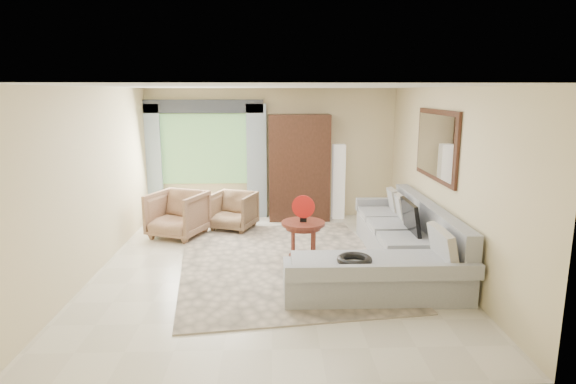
{
  "coord_description": "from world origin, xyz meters",
  "views": [
    {
      "loc": [
        0.02,
        -6.73,
        2.53
      ],
      "look_at": [
        0.25,
        0.35,
        1.05
      ],
      "focal_mm": 30.0,
      "sensor_mm": 36.0,
      "label": 1
    }
  ],
  "objects_px": {
    "sectional_sofa": "(395,251)",
    "armoire": "(299,168)",
    "coffee_table": "(303,242)",
    "armchair_right": "(233,211)",
    "floor_lamp": "(338,182)",
    "tv_screen": "(411,217)",
    "armchair_left": "(178,214)",
    "potted_plant": "(165,211)"
  },
  "relations": [
    {
      "from": "tv_screen",
      "to": "armchair_right",
      "type": "bearing_deg",
      "value": 144.87
    },
    {
      "from": "coffee_table",
      "to": "armchair_right",
      "type": "bearing_deg",
      "value": 122.11
    },
    {
      "from": "armoire",
      "to": "floor_lamp",
      "type": "relative_size",
      "value": 1.4
    },
    {
      "from": "sectional_sofa",
      "to": "armchair_left",
      "type": "distance_m",
      "value": 3.87
    },
    {
      "from": "potted_plant",
      "to": "floor_lamp",
      "type": "bearing_deg",
      "value": 5.65
    },
    {
      "from": "armchair_left",
      "to": "floor_lamp",
      "type": "bearing_deg",
      "value": 44.01
    },
    {
      "from": "armchair_right",
      "to": "potted_plant",
      "type": "relative_size",
      "value": 1.6
    },
    {
      "from": "armchair_left",
      "to": "floor_lamp",
      "type": "relative_size",
      "value": 0.59
    },
    {
      "from": "armchair_right",
      "to": "potted_plant",
      "type": "bearing_deg",
      "value": -177.24
    },
    {
      "from": "coffee_table",
      "to": "floor_lamp",
      "type": "bearing_deg",
      "value": 71.71
    },
    {
      "from": "potted_plant",
      "to": "coffee_table",
      "type": "bearing_deg",
      "value": -42.33
    },
    {
      "from": "tv_screen",
      "to": "armchair_left",
      "type": "height_order",
      "value": "tv_screen"
    },
    {
      "from": "armchair_left",
      "to": "floor_lamp",
      "type": "distance_m",
      "value": 3.27
    },
    {
      "from": "armoire",
      "to": "floor_lamp",
      "type": "xyz_separation_m",
      "value": [
        0.8,
        0.06,
        -0.3
      ]
    },
    {
      "from": "coffee_table",
      "to": "floor_lamp",
      "type": "distance_m",
      "value": 2.84
    },
    {
      "from": "armchair_right",
      "to": "armoire",
      "type": "distance_m",
      "value": 1.62
    },
    {
      "from": "tv_screen",
      "to": "floor_lamp",
      "type": "height_order",
      "value": "floor_lamp"
    },
    {
      "from": "sectional_sofa",
      "to": "coffee_table",
      "type": "relative_size",
      "value": 5.34
    },
    {
      "from": "sectional_sofa",
      "to": "tv_screen",
      "type": "height_order",
      "value": "tv_screen"
    },
    {
      "from": "potted_plant",
      "to": "floor_lamp",
      "type": "xyz_separation_m",
      "value": [
        3.44,
        0.34,
        0.51
      ]
    },
    {
      "from": "sectional_sofa",
      "to": "potted_plant",
      "type": "xyz_separation_m",
      "value": [
        -3.87,
        2.62,
        -0.04
      ]
    },
    {
      "from": "coffee_table",
      "to": "armoire",
      "type": "height_order",
      "value": "armoire"
    },
    {
      "from": "sectional_sofa",
      "to": "armchair_right",
      "type": "height_order",
      "value": "sectional_sofa"
    },
    {
      "from": "sectional_sofa",
      "to": "floor_lamp",
      "type": "bearing_deg",
      "value": 98.33
    },
    {
      "from": "coffee_table",
      "to": "armoire",
      "type": "relative_size",
      "value": 0.31
    },
    {
      "from": "coffee_table",
      "to": "potted_plant",
      "type": "distance_m",
      "value": 3.46
    },
    {
      "from": "armchair_left",
      "to": "potted_plant",
      "type": "bearing_deg",
      "value": 137.91
    },
    {
      "from": "coffee_table",
      "to": "armoire",
      "type": "xyz_separation_m",
      "value": [
        0.08,
        2.61,
        0.71
      ]
    },
    {
      "from": "sectional_sofa",
      "to": "tv_screen",
      "type": "bearing_deg",
      "value": 41.01
    },
    {
      "from": "sectional_sofa",
      "to": "floor_lamp",
      "type": "xyz_separation_m",
      "value": [
        -0.43,
        2.96,
        0.47
      ]
    },
    {
      "from": "coffee_table",
      "to": "armoire",
      "type": "distance_m",
      "value": 2.71
    },
    {
      "from": "armchair_right",
      "to": "potted_plant",
      "type": "xyz_separation_m",
      "value": [
        -1.37,
        0.44,
        -0.11
      ]
    },
    {
      "from": "armoire",
      "to": "armchair_right",
      "type": "bearing_deg",
      "value": -150.63
    },
    {
      "from": "armchair_right",
      "to": "floor_lamp",
      "type": "height_order",
      "value": "floor_lamp"
    },
    {
      "from": "sectional_sofa",
      "to": "armoire",
      "type": "height_order",
      "value": "armoire"
    },
    {
      "from": "tv_screen",
      "to": "potted_plant",
      "type": "distance_m",
      "value": 4.8
    },
    {
      "from": "tv_screen",
      "to": "coffee_table",
      "type": "xyz_separation_m",
      "value": [
        -1.58,
        0.06,
        -0.38
      ]
    },
    {
      "from": "armchair_right",
      "to": "potted_plant",
      "type": "height_order",
      "value": "armchair_right"
    },
    {
      "from": "tv_screen",
      "to": "floor_lamp",
      "type": "relative_size",
      "value": 0.49
    },
    {
      "from": "sectional_sofa",
      "to": "armchair_right",
      "type": "distance_m",
      "value": 3.32
    },
    {
      "from": "armchair_right",
      "to": "coffee_table",
      "type": "bearing_deg",
      "value": -37.48
    },
    {
      "from": "potted_plant",
      "to": "armoire",
      "type": "height_order",
      "value": "armoire"
    }
  ]
}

